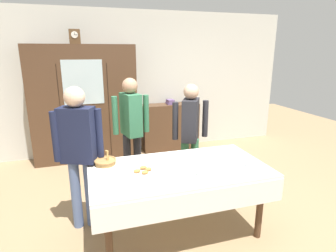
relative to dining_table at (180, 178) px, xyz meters
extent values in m
plane|color=#997A56|center=(0.00, 0.24, -0.67)|extent=(12.00, 12.00, 0.00)
cube|color=silver|center=(0.00, 2.89, 0.68)|extent=(6.40, 0.10, 2.70)
cylinder|color=#4C3321|center=(-0.79, -0.31, -0.30)|extent=(0.07, 0.07, 0.74)
cylinder|color=#4C3321|center=(0.79, -0.31, -0.30)|extent=(0.07, 0.07, 0.74)
cylinder|color=#4C3321|center=(-0.79, 0.38, -0.30)|extent=(0.07, 0.07, 0.74)
cylinder|color=#4C3321|center=(0.79, 0.38, -0.30)|extent=(0.07, 0.07, 0.74)
cube|color=white|center=(0.00, 0.04, 0.08)|extent=(1.86, 0.98, 0.03)
cube|color=white|center=(0.00, -0.45, -0.05)|extent=(1.86, 0.01, 0.24)
cube|color=#4C3321|center=(-0.90, 2.59, 0.36)|extent=(1.82, 0.45, 2.07)
cube|color=silver|center=(-0.90, 2.36, 0.78)|extent=(0.66, 0.01, 0.74)
cube|color=black|center=(-1.30, 2.36, 0.26)|extent=(0.01, 0.01, 1.65)
cube|color=black|center=(-0.50, 2.36, 0.26)|extent=(0.01, 0.01, 1.65)
cube|color=brown|center=(-0.97, 2.59, 1.52)|extent=(0.18, 0.10, 0.24)
cylinder|color=white|center=(-0.97, 2.54, 1.55)|extent=(0.11, 0.01, 0.11)
cube|color=black|center=(-0.97, 2.53, 1.56)|extent=(0.00, 0.00, 0.04)
cube|color=black|center=(-0.95, 2.53, 1.55)|extent=(0.05, 0.00, 0.00)
cube|color=#4C3321|center=(0.73, 2.64, -0.20)|extent=(1.13, 0.35, 0.94)
cube|color=#664C7A|center=(0.73, 2.64, 0.28)|extent=(0.16, 0.20, 0.03)
cube|color=#664C7A|center=(0.73, 2.64, 0.31)|extent=(0.14, 0.19, 0.03)
cube|color=#664C7A|center=(0.73, 2.64, 0.34)|extent=(0.13, 0.19, 0.03)
cylinder|color=white|center=(0.71, -0.18, 0.10)|extent=(0.13, 0.13, 0.01)
cylinder|color=white|center=(0.71, -0.18, 0.14)|extent=(0.08, 0.08, 0.05)
torus|color=white|center=(0.75, -0.18, 0.14)|extent=(0.04, 0.01, 0.04)
cylinder|color=white|center=(0.71, 0.11, 0.10)|extent=(0.13, 0.13, 0.01)
cylinder|color=white|center=(0.71, 0.11, 0.14)|extent=(0.08, 0.08, 0.05)
torus|color=white|center=(0.75, 0.11, 0.14)|extent=(0.04, 0.01, 0.04)
cylinder|color=#47230F|center=(0.71, 0.11, 0.16)|extent=(0.06, 0.06, 0.01)
cylinder|color=white|center=(-0.56, -0.21, 0.10)|extent=(0.13, 0.13, 0.01)
cylinder|color=white|center=(-0.56, -0.21, 0.14)|extent=(0.08, 0.08, 0.05)
torus|color=white|center=(-0.53, -0.21, 0.14)|extent=(0.04, 0.01, 0.04)
cylinder|color=white|center=(-0.22, 0.32, 0.10)|extent=(0.13, 0.13, 0.01)
cylinder|color=white|center=(-0.22, 0.32, 0.14)|extent=(0.08, 0.08, 0.05)
torus|color=white|center=(-0.18, 0.32, 0.14)|extent=(0.04, 0.01, 0.04)
cylinder|color=#47230F|center=(-0.22, 0.32, 0.16)|extent=(0.06, 0.06, 0.01)
cylinder|color=silver|center=(0.14, -0.21, 0.10)|extent=(0.13, 0.13, 0.01)
cylinder|color=silver|center=(0.14, -0.21, 0.14)|extent=(0.08, 0.08, 0.05)
torus|color=silver|center=(0.18, -0.21, 0.14)|extent=(0.04, 0.01, 0.04)
cylinder|color=#47230F|center=(0.14, -0.21, 0.16)|extent=(0.06, 0.06, 0.01)
cylinder|color=#9E7542|center=(-0.74, 0.35, 0.12)|extent=(0.22, 0.22, 0.05)
torus|color=#9E7542|center=(-0.74, 0.35, 0.15)|extent=(0.24, 0.24, 0.02)
cylinder|color=tan|center=(-0.71, 0.33, 0.20)|extent=(0.03, 0.02, 0.12)
cylinder|color=tan|center=(-0.71, 0.35, 0.20)|extent=(0.03, 0.04, 0.12)
cylinder|color=tan|center=(-0.71, 0.36, 0.20)|extent=(0.04, 0.03, 0.12)
cylinder|color=white|center=(-0.39, 0.02, 0.11)|extent=(0.28, 0.28, 0.01)
ellipsoid|color=#BC7F3D|center=(-0.33, 0.03, 0.13)|extent=(0.07, 0.05, 0.04)
ellipsoid|color=#BC7F3D|center=(-0.38, 0.08, 0.13)|extent=(0.07, 0.05, 0.04)
ellipsoid|color=#BC7F3D|center=(-0.45, 0.02, 0.13)|extent=(0.07, 0.05, 0.04)
ellipsoid|color=#BC7F3D|center=(-0.38, -0.04, 0.13)|extent=(0.07, 0.05, 0.04)
cube|color=silver|center=(0.53, 0.36, 0.10)|extent=(0.10, 0.01, 0.00)
ellipsoid|color=silver|center=(0.59, 0.36, 0.10)|extent=(0.03, 0.02, 0.01)
cube|color=silver|center=(0.25, 0.25, 0.10)|extent=(0.10, 0.01, 0.00)
ellipsoid|color=silver|center=(0.31, 0.25, 0.10)|extent=(0.03, 0.02, 0.01)
cube|color=silver|center=(0.04, 0.20, 0.10)|extent=(0.10, 0.01, 0.00)
ellipsoid|color=silver|center=(0.10, 0.20, 0.10)|extent=(0.03, 0.02, 0.01)
cylinder|color=slate|center=(-1.07, 0.46, -0.27)|extent=(0.11, 0.11, 0.80)
cylinder|color=slate|center=(-0.92, 0.46, -0.27)|extent=(0.11, 0.11, 0.80)
cube|color=#191E38|center=(-1.00, 0.46, 0.43)|extent=(0.41, 0.32, 0.60)
sphere|color=#DBB293|center=(-1.00, 0.46, 0.83)|extent=(0.22, 0.22, 0.22)
cylinder|color=#191E38|center=(-1.22, 0.46, 0.43)|extent=(0.08, 0.08, 0.54)
cylinder|color=#191E38|center=(-0.78, 0.46, 0.43)|extent=(0.08, 0.08, 0.54)
cylinder|color=#232328|center=(-0.37, 1.27, -0.27)|extent=(0.11, 0.11, 0.79)
cylinder|color=#232328|center=(-0.22, 1.27, -0.27)|extent=(0.11, 0.11, 0.79)
cube|color=#33704C|center=(-0.29, 1.27, 0.42)|extent=(0.28, 0.40, 0.60)
sphere|color=tan|center=(-0.29, 1.27, 0.83)|extent=(0.21, 0.21, 0.21)
cylinder|color=#33704C|center=(-0.51, 1.27, 0.42)|extent=(0.08, 0.08, 0.54)
cylinder|color=#33704C|center=(-0.07, 1.27, 0.42)|extent=(0.08, 0.08, 0.54)
cylinder|color=#33704C|center=(0.39, 0.91, -0.29)|extent=(0.11, 0.11, 0.76)
cylinder|color=#33704C|center=(0.54, 0.91, -0.29)|extent=(0.11, 0.11, 0.76)
cube|color=#232328|center=(0.47, 0.91, 0.38)|extent=(0.35, 0.41, 0.57)
sphere|color=tan|center=(0.47, 0.91, 0.76)|extent=(0.21, 0.21, 0.21)
cylinder|color=#232328|center=(0.25, 0.91, 0.38)|extent=(0.08, 0.08, 0.51)
cylinder|color=#232328|center=(0.69, 0.91, 0.38)|extent=(0.08, 0.08, 0.51)
camera|label=1|loc=(-0.90, -2.50, 1.29)|focal=29.44mm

